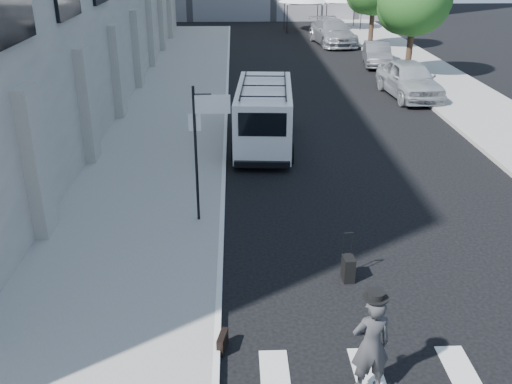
{
  "coord_description": "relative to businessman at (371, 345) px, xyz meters",
  "views": [
    {
      "loc": [
        -1.6,
        -10.13,
        6.77
      ],
      "look_at": [
        -1.14,
        2.27,
        1.3
      ],
      "focal_mm": 40.0,
      "sensor_mm": 36.0,
      "label": 1
    }
  ],
  "objects": [
    {
      "name": "ground",
      "position": [
        -0.5,
        2.89,
        -0.89
      ],
      "size": [
        120.0,
        120.0,
        0.0
      ],
      "primitive_type": "plane",
      "color": "black",
      "rests_on": "ground"
    },
    {
      "name": "businessman",
      "position": [
        0.0,
        0.0,
        0.0
      ],
      "size": [
        0.7,
        0.51,
        1.77
      ],
      "primitive_type": "imported",
      "rotation": [
        0.0,
        0.0,
        3.28
      ],
      "color": "#323335",
      "rests_on": "ground"
    },
    {
      "name": "suitcase",
      "position": [
        0.29,
        3.3,
        -0.6
      ],
      "size": [
        0.25,
        0.39,
        1.06
      ],
      "rotation": [
        0.0,
        0.0,
        0.04
      ],
      "color": "black",
      "rests_on": "ground"
    },
    {
      "name": "sidewalk_left",
      "position": [
        -4.75,
        18.89,
        -0.81
      ],
      "size": [
        4.5,
        48.0,
        0.15
      ],
      "primitive_type": "cube",
      "color": "gray",
      "rests_on": "ground"
    },
    {
      "name": "tree_near",
      "position": [
        7.0,
        23.04,
        3.09
      ],
      "size": [
        3.8,
        3.83,
        6.03
      ],
      "color": "black",
      "rests_on": "ground"
    },
    {
      "name": "parked_car_b",
      "position": [
        6.3,
        26.5,
        -0.21
      ],
      "size": [
        1.99,
        4.26,
        1.35
      ],
      "primitive_type": "imported",
      "rotation": [
        0.0,
        0.0,
        -0.14
      ],
      "color": "#505156",
      "rests_on": "ground"
    },
    {
      "name": "sign_pole",
      "position": [
        -2.86,
        6.09,
        1.77
      ],
      "size": [
        1.03,
        0.07,
        3.5
      ],
      "color": "black",
      "rests_on": "sidewalk_left"
    },
    {
      "name": "sidewalk_right",
      "position": [
        8.5,
        22.89,
        -0.81
      ],
      "size": [
        4.0,
        56.0,
        0.15
      ],
      "primitive_type": "cube",
      "color": "gray",
      "rests_on": "ground"
    },
    {
      "name": "parked_car_c",
      "position": [
        4.86,
        34.01,
        -0.03
      ],
      "size": [
        3.1,
        6.16,
        1.72
      ],
      "primitive_type": "imported",
      "rotation": [
        0.0,
        0.0,
        0.12
      ],
      "color": "#919298",
      "rests_on": "ground"
    },
    {
      "name": "cargo_van",
      "position": [
        -1.08,
        12.36,
        0.24
      ],
      "size": [
        2.34,
        5.83,
        2.17
      ],
      "rotation": [
        0.0,
        0.0,
        -0.07
      ],
      "color": "white",
      "rests_on": "ground"
    },
    {
      "name": "parked_car_a",
      "position": [
        6.08,
        19.03,
        -0.03
      ],
      "size": [
        2.37,
        5.13,
        1.7
      ],
      "primitive_type": "imported",
      "rotation": [
        0.0,
        0.0,
        0.07
      ],
      "color": "#AAAEB2",
      "rests_on": "ground"
    },
    {
      "name": "briefcase",
      "position": [
        -2.4,
        1.05,
        -0.72
      ],
      "size": [
        0.21,
        0.46,
        0.34
      ],
      "primitive_type": "cube",
      "rotation": [
        0.0,
        0.0,
        -0.21
      ],
      "color": "black",
      "rests_on": "ground"
    }
  ]
}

